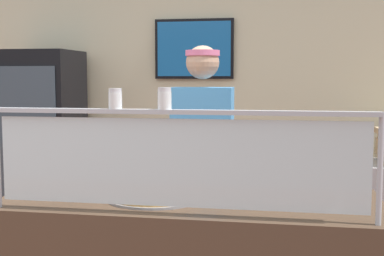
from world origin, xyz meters
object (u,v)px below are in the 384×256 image
parmesan_shaker (115,100)px  pepper_flake_shaker (165,100)px  pizza_server (159,192)px  pizza_tray (155,195)px  worker_figure (203,165)px  drink_fridge (41,150)px

parmesan_shaker → pepper_flake_shaker: 0.22m
pepper_flake_shaker → pizza_server: bearing=108.8°
pizza_tray → pizza_server: 0.04m
pepper_flake_shaker → worker_figure: bearing=89.0°
pizza_server → worker_figure: (0.11, 0.71, 0.02)m
pizza_server → pepper_flake_shaker: (0.10, -0.28, 0.47)m
pizza_server → pepper_flake_shaker: bearing=-86.0°
drink_fridge → pizza_server: bearing=-49.9°
pizza_server → pepper_flake_shaker: size_ratio=2.91×
pizza_tray → worker_figure: bearing=78.7°
pizza_server → drink_fridge: drink_fridge is taller
pizza_server → pepper_flake_shaker: 0.56m
drink_fridge → parmesan_shaker: bearing=-56.2°
pizza_tray → worker_figure: worker_figure is taller
pizza_tray → pizza_server: (0.02, -0.02, 0.02)m
pizza_tray → pizza_server: bearing=-39.2°
pizza_server → parmesan_shaker: parmesan_shaker is taller
pepper_flake_shaker → parmesan_shaker: bearing=180.0°
parmesan_shaker → worker_figure: bearing=76.4°
parmesan_shaker → pizza_tray: bearing=71.4°
worker_figure → drink_fridge: size_ratio=0.98×
pepper_flake_shaker → worker_figure: size_ratio=0.05×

